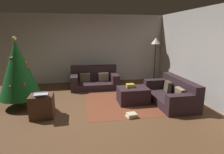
{
  "coord_description": "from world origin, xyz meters",
  "views": [
    {
      "loc": [
        -0.3,
        -4.19,
        1.93
      ],
      "look_at": [
        0.58,
        0.63,
        0.75
      ],
      "focal_mm": 29.72,
      "sensor_mm": 36.0,
      "label": 1
    }
  ],
  "objects_px": {
    "ottoman": "(133,95)",
    "corner_lamp": "(156,44)",
    "couch_left": "(94,80)",
    "christmas_tree": "(18,69)",
    "tv_remote": "(129,87)",
    "side_table": "(42,106)",
    "laptop": "(41,94)",
    "couch_right": "(172,94)",
    "book_stack": "(132,115)",
    "gift_box": "(130,86)"
  },
  "relations": [
    {
      "from": "tv_remote",
      "to": "side_table",
      "type": "height_order",
      "value": "side_table"
    },
    {
      "from": "corner_lamp",
      "to": "christmas_tree",
      "type": "bearing_deg",
      "value": -158.53
    },
    {
      "from": "couch_left",
      "to": "ottoman",
      "type": "bearing_deg",
      "value": 119.02
    },
    {
      "from": "couch_right",
      "to": "gift_box",
      "type": "height_order",
      "value": "couch_right"
    },
    {
      "from": "couch_left",
      "to": "ottoman",
      "type": "distance_m",
      "value": 1.94
    },
    {
      "from": "side_table",
      "to": "book_stack",
      "type": "xyz_separation_m",
      "value": [
        2.05,
        -0.39,
        -0.22
      ]
    },
    {
      "from": "book_stack",
      "to": "corner_lamp",
      "type": "bearing_deg",
      "value": 58.87
    },
    {
      "from": "side_table",
      "to": "laptop",
      "type": "distance_m",
      "value": 0.33
    },
    {
      "from": "ottoman",
      "to": "corner_lamp",
      "type": "height_order",
      "value": "corner_lamp"
    },
    {
      "from": "couch_right",
      "to": "ottoman",
      "type": "bearing_deg",
      "value": 79.09
    },
    {
      "from": "gift_box",
      "to": "laptop",
      "type": "distance_m",
      "value": 2.35
    },
    {
      "from": "couch_right",
      "to": "gift_box",
      "type": "distance_m",
      "value": 1.2
    },
    {
      "from": "couch_right",
      "to": "book_stack",
      "type": "distance_m",
      "value": 1.55
    },
    {
      "from": "couch_left",
      "to": "tv_remote",
      "type": "height_order",
      "value": "couch_left"
    },
    {
      "from": "christmas_tree",
      "to": "gift_box",
      "type": "bearing_deg",
      "value": -4.76
    },
    {
      "from": "couch_left",
      "to": "christmas_tree",
      "type": "bearing_deg",
      "value": 34.58
    },
    {
      "from": "couch_left",
      "to": "book_stack",
      "type": "height_order",
      "value": "couch_left"
    },
    {
      "from": "couch_right",
      "to": "ottoman",
      "type": "height_order",
      "value": "couch_right"
    },
    {
      "from": "gift_box",
      "to": "corner_lamp",
      "type": "relative_size",
      "value": 0.12
    },
    {
      "from": "book_stack",
      "to": "couch_right",
      "type": "bearing_deg",
      "value": 26.37
    },
    {
      "from": "ottoman",
      "to": "corner_lamp",
      "type": "bearing_deg",
      "value": 54.13
    },
    {
      "from": "christmas_tree",
      "to": "book_stack",
      "type": "height_order",
      "value": "christmas_tree"
    },
    {
      "from": "ottoman",
      "to": "christmas_tree",
      "type": "relative_size",
      "value": 0.45
    },
    {
      "from": "side_table",
      "to": "corner_lamp",
      "type": "xyz_separation_m",
      "value": [
        3.83,
        2.57,
        1.21
      ]
    },
    {
      "from": "gift_box",
      "to": "corner_lamp",
      "type": "bearing_deg",
      "value": 52.17
    },
    {
      "from": "ottoman",
      "to": "tv_remote",
      "type": "xyz_separation_m",
      "value": [
        -0.11,
        0.01,
        0.23
      ]
    },
    {
      "from": "couch_left",
      "to": "couch_right",
      "type": "xyz_separation_m",
      "value": [
        2.01,
        -1.92,
        -0.02
      ]
    },
    {
      "from": "book_stack",
      "to": "corner_lamp",
      "type": "height_order",
      "value": "corner_lamp"
    },
    {
      "from": "couch_right",
      "to": "tv_remote",
      "type": "relative_size",
      "value": 10.8
    },
    {
      "from": "side_table",
      "to": "corner_lamp",
      "type": "distance_m",
      "value": 4.77
    },
    {
      "from": "couch_left",
      "to": "gift_box",
      "type": "distance_m",
      "value": 1.87
    },
    {
      "from": "gift_box",
      "to": "book_stack",
      "type": "distance_m",
      "value": 1.07
    },
    {
      "from": "couch_left",
      "to": "ottoman",
      "type": "relative_size",
      "value": 2.0
    },
    {
      "from": "couch_right",
      "to": "side_table",
      "type": "relative_size",
      "value": 3.2
    },
    {
      "from": "laptop",
      "to": "couch_right",
      "type": "bearing_deg",
      "value": 5.83
    },
    {
      "from": "book_stack",
      "to": "side_table",
      "type": "bearing_deg",
      "value": 169.15
    },
    {
      "from": "couch_left",
      "to": "christmas_tree",
      "type": "xyz_separation_m",
      "value": [
        -2.08,
        -1.41,
        0.72
      ]
    },
    {
      "from": "ottoman",
      "to": "corner_lamp",
      "type": "relative_size",
      "value": 0.47
    },
    {
      "from": "couch_left",
      "to": "tv_remote",
      "type": "distance_m",
      "value": 1.89
    },
    {
      "from": "side_table",
      "to": "laptop",
      "type": "xyz_separation_m",
      "value": [
        0.0,
        -0.06,
        0.32
      ]
    },
    {
      "from": "laptop",
      "to": "corner_lamp",
      "type": "xyz_separation_m",
      "value": [
        3.83,
        2.63,
        0.89
      ]
    },
    {
      "from": "tv_remote",
      "to": "side_table",
      "type": "relative_size",
      "value": 0.3
    },
    {
      "from": "ottoman",
      "to": "tv_remote",
      "type": "relative_size",
      "value": 5.15
    },
    {
      "from": "couch_right",
      "to": "ottoman",
      "type": "distance_m",
      "value": 1.1
    },
    {
      "from": "couch_left",
      "to": "side_table",
      "type": "height_order",
      "value": "couch_left"
    },
    {
      "from": "ottoman",
      "to": "gift_box",
      "type": "xyz_separation_m",
      "value": [
        -0.07,
        0.06,
        0.27
      ]
    },
    {
      "from": "christmas_tree",
      "to": "couch_right",
      "type": "bearing_deg",
      "value": -7.12
    },
    {
      "from": "couch_right",
      "to": "side_table",
      "type": "xyz_separation_m",
      "value": [
        -3.42,
        -0.29,
        0.01
      ]
    },
    {
      "from": "laptop",
      "to": "book_stack",
      "type": "height_order",
      "value": "laptop"
    },
    {
      "from": "ottoman",
      "to": "book_stack",
      "type": "height_order",
      "value": "ottoman"
    }
  ]
}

